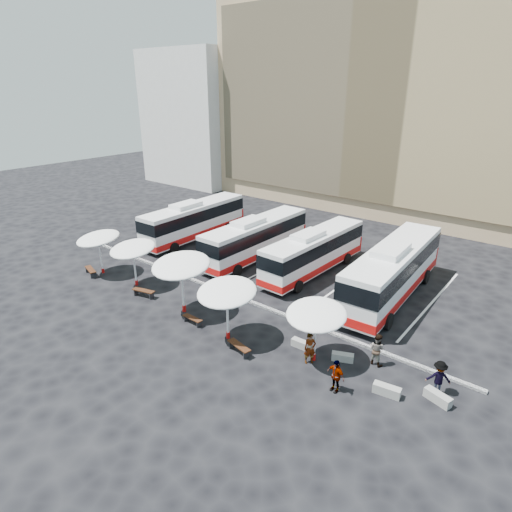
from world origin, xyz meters
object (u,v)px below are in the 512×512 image
Objects in this scene: sunshade_3 at (227,292)px; conc_bench_1 at (343,357)px; wood_bench_0 at (91,270)px; wood_bench_2 at (192,319)px; conc_bench_0 at (302,344)px; passenger_1 at (377,349)px; sunshade_0 at (98,238)px; passenger_0 at (310,348)px; bus_2 at (314,251)px; sunshade_2 at (181,265)px; bus_3 at (393,270)px; wood_bench_3 at (239,347)px; bus_0 at (195,220)px; wood_bench_1 at (144,292)px; sunshade_4 at (316,314)px; conc_bench_3 at (438,397)px; sunshade_1 at (133,249)px; passenger_2 at (335,376)px; bus_1 at (256,237)px; conc_bench_2 at (387,390)px; passenger_3 at (438,377)px.

conc_bench_1 is (6.17, 2.17, -2.74)m from sunshade_3.
wood_bench_0 is 1.20× the size of wood_bench_2.
conc_bench_0 is 0.65× the size of passenger_1.
sunshade_0 reaches higher than passenger_0.
wood_bench_2 is at bearing -96.27° from bus_2.
sunshade_2 is 8.75m from conc_bench_0.
bus_3 reaches higher than wood_bench_2.
bus_0 is at bearing 143.24° from wood_bench_3.
wood_bench_0 is (-0.35, -0.81, -2.44)m from sunshade_0.
sunshade_2 is 2.51× the size of wood_bench_1.
sunshade_4 reaches higher than conc_bench_1.
conc_bench_0 is 7.26m from conc_bench_3.
bus_3 is at bearing 32.74° from sunshade_1.
sunshade_3 reaches higher than passenger_2.
bus_1 is 11.61m from bus_3.
conc_bench_0 is at bearing 3.30° from sunshade_1.
bus_0 is 24.97m from conc_bench_2.
passenger_3 is at bearing 42.35° from conc_bench_2.
wood_bench_0 reaches higher than conc_bench_0.
sunshade_4 is at bearing 30.44° from passenger_0.
bus_3 reaches higher than wood_bench_3.
conc_bench_1 is at bearing 120.26° from passenger_2.
sunshade_2 is 11.01m from conc_bench_1.
sunshade_2 reaches higher than bus_0.
bus_3 is at bearing 29.28° from wood_bench_0.
bus_3 reaches higher than passenger_0.
conc_bench_2 reaches higher than conc_bench_1.
passenger_1 reaches higher than conc_bench_2.
passenger_1 is at bearing 11.63° from sunshade_2.
sunshade_2 is at bearing 167.73° from wood_bench_3.
sunshade_2 is at bearing -171.05° from conc_bench_0.
passenger_0 is (18.96, 0.98, 0.49)m from wood_bench_0.
conc_bench_0 is at bearing 8.95° from sunshade_2.
passenger_0 is 1.01× the size of passenger_3.
passenger_0 is at bearing 10.67° from sunshade_3.
bus_1 is 8.97× the size of conc_bench_3.
conc_bench_1 is (7.27, -8.86, -1.56)m from bus_2.
wood_bench_2 is at bearing 139.43° from passenger_0.
bus_1 is 10.28m from sunshade_2.
sunshade_2 is 2.60× the size of wood_bench_3.
bus_3 is 8.84m from conc_bench_1.
bus_3 is 12.01m from sunshade_3.
wood_bench_0 is 0.95× the size of passenger_1.
bus_2 is 9.69× the size of conc_bench_1.
passenger_0 is at bearing -94.88° from bus_3.
sunshade_4 is 19.22m from wood_bench_0.
conc_bench_2 is at bearing -46.52° from passenger_0.
bus_0 is at bearing 160.82° from conc_bench_3.
sunshade_0 is at bearing -138.76° from bus_2.
bus_0 is 3.16× the size of sunshade_4.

